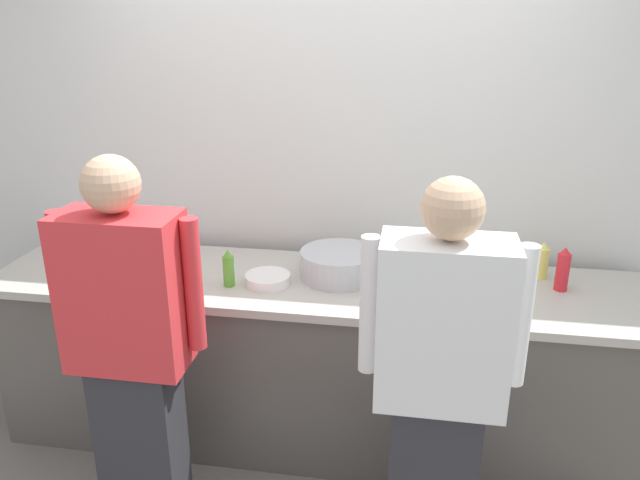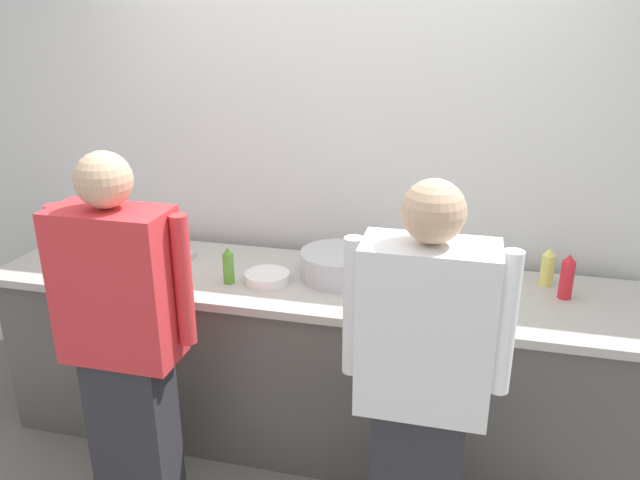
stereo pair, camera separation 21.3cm
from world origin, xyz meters
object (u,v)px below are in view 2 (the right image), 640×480
(squeeze_bottle_primary, at_px, (567,277))
(mixing_bowl_steel, at_px, (339,265))
(chef_near_left, at_px, (124,339))
(plate_stack_rear, at_px, (267,278))
(plate_stack_front, at_px, (467,290))
(sheet_tray, at_px, (148,257))
(ramekin_red_sauce, at_px, (376,299))
(squeeze_bottle_spare, at_px, (547,267))
(chef_center, at_px, (422,387))
(ramekin_orange_sauce, at_px, (410,290))
(deli_cup, at_px, (94,239))
(squeeze_bottle_secondary, at_px, (228,266))

(squeeze_bottle_primary, bearing_deg, mixing_bowl_steel, -178.71)
(chef_near_left, distance_m, plate_stack_rear, 0.74)
(plate_stack_front, xyz_separation_m, sheet_tray, (-1.64, 0.08, -0.02))
(chef_near_left, height_order, ramekin_red_sauce, chef_near_left)
(plate_stack_rear, height_order, squeeze_bottle_spare, squeeze_bottle_spare)
(chef_near_left, xyz_separation_m, plate_stack_rear, (0.40, 0.62, 0.05))
(sheet_tray, xyz_separation_m, squeeze_bottle_spare, (2.00, 0.15, 0.08))
(chef_near_left, relative_size, plate_stack_rear, 7.56)
(plate_stack_rear, relative_size, squeeze_bottle_spare, 1.16)
(chef_center, relative_size, plate_stack_rear, 7.46)
(mixing_bowl_steel, relative_size, ramekin_orange_sauce, 3.70)
(mixing_bowl_steel, relative_size, ramekin_red_sauce, 3.79)
(mixing_bowl_steel, bearing_deg, squeeze_bottle_spare, 9.04)
(sheet_tray, bearing_deg, plate_stack_front, -2.89)
(sheet_tray, xyz_separation_m, ramekin_red_sauce, (1.25, -0.23, 0.01))
(mixing_bowl_steel, xyz_separation_m, ramekin_red_sauce, (0.22, -0.23, -0.05))
(mixing_bowl_steel, distance_m, sheet_tray, 1.03)
(chef_near_left, height_order, sheet_tray, chef_near_left)
(sheet_tray, relative_size, ramekin_orange_sauce, 4.13)
(sheet_tray, relative_size, squeeze_bottle_primary, 1.98)
(plate_stack_rear, distance_m, deli_cup, 1.08)
(squeeze_bottle_secondary, relative_size, deli_cup, 1.72)
(chef_near_left, relative_size, squeeze_bottle_primary, 7.72)
(chef_center, height_order, plate_stack_front, chef_center)
(deli_cup, bearing_deg, squeeze_bottle_spare, 1.96)
(plate_stack_front, xyz_separation_m, squeeze_bottle_secondary, (-1.11, -0.10, 0.05))
(plate_stack_rear, relative_size, mixing_bowl_steel, 0.57)
(chef_center, relative_size, mixing_bowl_steel, 4.29)
(chef_near_left, bearing_deg, deli_cup, 128.51)
(chef_center, bearing_deg, plate_stack_front, 79.02)
(ramekin_orange_sauce, bearing_deg, mixing_bowl_steel, 162.47)
(chef_near_left, bearing_deg, ramekin_orange_sauce, 30.72)
(mixing_bowl_steel, relative_size, deli_cup, 3.54)
(plate_stack_front, bearing_deg, chef_center, -100.98)
(squeeze_bottle_secondary, height_order, squeeze_bottle_spare, squeeze_bottle_spare)
(sheet_tray, distance_m, squeeze_bottle_primary, 2.07)
(chef_center, distance_m, squeeze_bottle_primary, 1.00)
(chef_center, distance_m, sheet_tray, 1.70)
(squeeze_bottle_spare, bearing_deg, chef_center, -117.73)
(chef_near_left, relative_size, plate_stack_front, 7.89)
(squeeze_bottle_primary, distance_m, deli_cup, 2.43)
(squeeze_bottle_secondary, bearing_deg, chef_center, -32.01)
(chef_near_left, bearing_deg, chef_center, -1.64)
(mixing_bowl_steel, relative_size, squeeze_bottle_secondary, 2.06)
(mixing_bowl_steel, height_order, deli_cup, mixing_bowl_steel)
(sheet_tray, bearing_deg, deli_cup, 168.50)
(plate_stack_front, height_order, sheet_tray, plate_stack_front)
(chef_center, height_order, squeeze_bottle_primary, chef_center)
(chef_near_left, bearing_deg, squeeze_bottle_spare, 28.25)
(plate_stack_rear, bearing_deg, plate_stack_front, 3.24)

